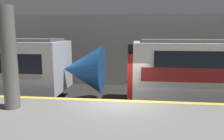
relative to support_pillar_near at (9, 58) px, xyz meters
name	(u,v)px	position (x,y,z in m)	size (l,w,h in m)	color
ground_plane	(118,124)	(3.91, 1.48, -2.99)	(120.00, 120.00, 0.00)	#282623
platform	(113,136)	(3.91, -0.78, -2.44)	(40.00, 4.52, 1.10)	slate
station_rear_barrier	(127,51)	(3.91, 8.63, -0.38)	(50.00, 0.15, 5.22)	#9E998E
support_pillar_near	(9,58)	(0.00, 0.00, 0.00)	(0.56, 0.56, 3.80)	slate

